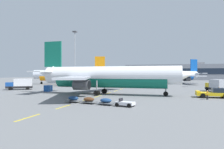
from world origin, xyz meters
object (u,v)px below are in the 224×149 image
airliner_far_right (114,76)px  catering_truck (217,85)px  baggage_train (97,101)px  fuel_service_truck (20,84)px  pushback_tug (214,93)px  ground_crew_worker (207,94)px  airliner_far_center (70,75)px  uld_cargo_container (48,88)px  airliner_mid_left (173,76)px  apron_light_mast_near (75,51)px  airliner_foreground (107,77)px

airliner_far_right → catering_truck: 77.15m
baggage_train → fuel_service_truck: bearing=146.5°
pushback_tug → catering_truck: size_ratio=0.82×
catering_truck → ground_crew_worker: (-4.87, -17.61, -0.71)m
fuel_service_truck → baggage_train: size_ratio=0.61×
airliner_far_center → uld_cargo_container: size_ratio=19.32×
fuel_service_truck → airliner_far_right: bearing=83.2°
pushback_tug → airliner_far_center: size_ratio=0.18×
airliner_mid_left → apron_light_mast_near: (-44.17, -11.15, 11.52)m
airliner_foreground → airliner_mid_left: size_ratio=1.19×
pushback_tug → catering_truck: 14.40m
catering_truck → apron_light_mast_near: (-54.48, 30.73, 13.63)m
airliner_mid_left → catering_truck: airliner_mid_left is taller
baggage_train → airliner_far_center: bearing=121.5°
fuel_service_truck → baggage_train: fuel_service_truck is taller
pushback_tug → ground_crew_worker: pushback_tug is taller
airliner_far_center → baggage_train: size_ratio=2.94×
apron_light_mast_near → uld_cargo_container: bearing=-72.8°
apron_light_mast_near → pushback_tug: bearing=-41.1°
airliner_far_center → fuel_service_truck: 32.76m
baggage_train → uld_cargo_container: 26.75m
airliner_far_right → baggage_train: (22.75, -91.30, -2.56)m
catering_truck → fuel_service_truck: 53.30m
airliner_far_right → apron_light_mast_near: apron_light_mast_near is taller
catering_truck → uld_cargo_container: bearing=-165.8°
airliner_foreground → ground_crew_worker: size_ratio=21.05×
airliner_foreground → uld_cargo_container: bearing=168.2°
airliner_mid_left → baggage_train: bearing=-99.2°
airliner_foreground → catering_truck: airliner_foreground is taller
airliner_mid_left → airliner_far_center: bearing=-159.0°
catering_truck → ground_crew_worker: size_ratio=4.49×
baggage_train → airliner_mid_left: bearing=80.8°
catering_truck → baggage_train: size_ratio=0.64×
fuel_service_truck → pushback_tug: bearing=-7.4°
baggage_train → uld_cargo_container: size_ratio=6.56×
airliner_foreground → fuel_service_truck: airliner_foreground is taller
ground_crew_worker → apron_light_mast_near: (-49.61, 48.35, 14.34)m
airliner_mid_left → catering_truck: 43.19m
baggage_train → apron_light_mast_near: apron_light_mast_near is taller
ground_crew_worker → airliner_mid_left: bearing=95.2°
airliner_foreground → catering_truck: bearing=29.9°
pushback_tug → baggage_train: (-18.48, -14.17, -0.37)m
airliner_mid_left → airliner_far_right: bearing=148.1°
uld_cargo_container → fuel_service_truck: bearing=165.1°
airliner_mid_left → uld_cargo_container: size_ratio=16.39×
ground_crew_worker → apron_light_mast_near: 70.74m
airliner_far_right → uld_cargo_container: (2.69, -73.61, -2.29)m
airliner_far_center → airliner_far_right: 39.29m
airliner_far_right → airliner_far_center: bearing=-104.5°
pushback_tug → apron_light_mast_near: (-51.34, 44.77, 14.37)m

